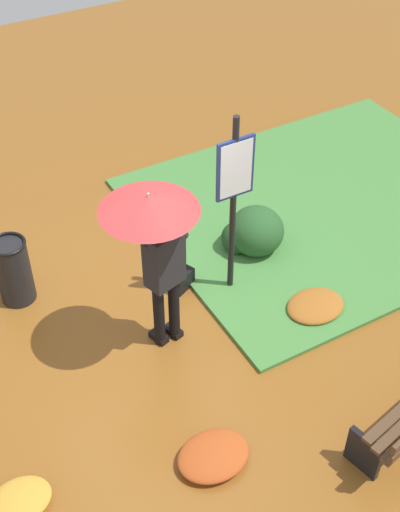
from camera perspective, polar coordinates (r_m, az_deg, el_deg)
The scene contains 10 objects.
ground_plane at distance 7.85m, azimuth -3.52°, elevation -6.03°, with size 18.00×18.00×0.00m, color brown.
grass_verge at distance 9.68m, azimuth 10.34°, elevation 4.15°, with size 4.80×4.00×0.05m.
person_with_umbrella at distance 6.65m, azimuth -3.63°, elevation 1.94°, with size 0.96×0.96×2.04m.
info_sign_post at distance 7.40m, azimuth 2.81°, elevation 5.54°, with size 0.44×0.07×2.30m.
handbag at distance 8.22m, azimuth -1.42°, elevation -1.96°, with size 0.33×0.25×0.37m.
trash_bin at distance 8.18m, azimuth -15.00°, elevation -1.17°, with size 0.42×0.42×0.83m.
shrub_cluster at distance 8.66m, azimuth 4.32°, elevation 1.95°, with size 0.75×0.69×0.62m.
leaf_pile_near_person at distance 6.75m, azimuth 1.09°, elevation -15.99°, with size 0.70×0.56×0.15m.
leaf_pile_by_bench at distance 6.72m, azimuth -14.53°, elevation -18.78°, with size 0.58×0.46×0.13m.
leaf_pile_far_path at distance 8.09m, azimuth 9.40°, elevation -4.05°, with size 0.69×0.56×0.15m.
Camera 1 is at (2.21, 4.87, 5.74)m, focal length 48.99 mm.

